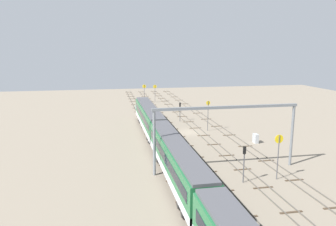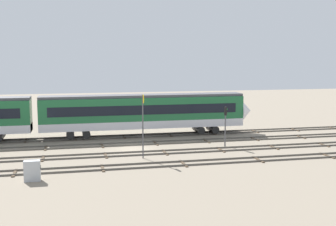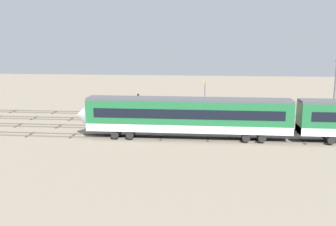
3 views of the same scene
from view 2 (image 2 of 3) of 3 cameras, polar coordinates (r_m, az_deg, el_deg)
name	(u,v)px [view 2 (image 2 of 3)]	position (r m, az deg, el deg)	size (l,w,h in m)	color
ground_plane	(132,149)	(44.42, -4.73, -4.78)	(143.19, 143.19, 0.00)	gray
track_near_foreground	(144,165)	(37.53, -3.20, -6.92)	(127.19, 2.40, 0.16)	#59544C
track_second_near	(136,154)	(42.10, -4.28, -5.35)	(127.19, 2.40, 0.16)	#59544C
track_middle	(129,144)	(46.72, -5.14, -4.09)	(127.19, 2.40, 0.16)	#59544C
track_with_train	(124,136)	(51.36, -5.85, -3.05)	(127.19, 2.40, 0.16)	#59544C
speed_sign_distant_end	(143,119)	(39.76, -3.33, -0.77)	(0.14, 0.82, 5.96)	#4C4C51
signal_light_trackside_approach	(225,120)	(45.58, 7.59, -0.96)	(0.31, 0.32, 4.21)	#4C4C51
relay_cabinet	(32,171)	(34.53, -17.49, -7.29)	(1.22, 0.62, 1.58)	#B2B7BC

